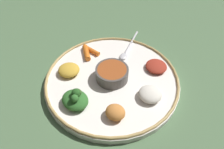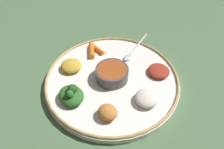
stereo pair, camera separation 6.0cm
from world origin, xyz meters
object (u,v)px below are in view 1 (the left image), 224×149
object	(u,v)px
spoon	(127,49)
carrot_near_spoon	(91,50)
center_bowl	(112,73)
greens_pile	(75,98)
carrot_outer	(86,51)

from	to	relation	value
spoon	carrot_near_spoon	world-z (taller)	carrot_near_spoon
carrot_near_spoon	center_bowl	bearing A→B (deg)	-13.71
center_bowl	greens_pile	world-z (taller)	greens_pile
spoon	carrot_near_spoon	distance (m)	0.12
greens_pile	carrot_near_spoon	xyz separation A→B (m)	(-0.13, 0.17, -0.01)
spoon	greens_pile	distance (m)	0.27
carrot_near_spoon	spoon	bearing A→B (deg)	50.33
greens_pile	carrot_outer	bearing A→B (deg)	132.72
spoon	greens_pile	size ratio (longest dim) A/B	1.97
carrot_outer	center_bowl	bearing A→B (deg)	-6.48
spoon	greens_pile	xyz separation A→B (m)	(0.05, -0.26, 0.02)
greens_pile	carrot_outer	distance (m)	0.20
greens_pile	carrot_near_spoon	distance (m)	0.22
spoon	carrot_near_spoon	xyz separation A→B (m)	(-0.08, -0.10, 0.00)
center_bowl	spoon	bearing A→B (deg)	113.90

